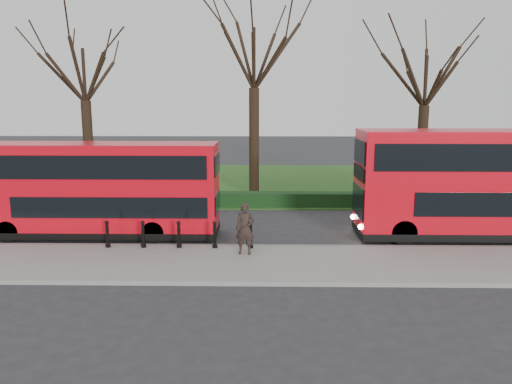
{
  "coord_description": "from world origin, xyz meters",
  "views": [
    {
      "loc": [
        2.65,
        -19.86,
        5.79
      ],
      "look_at": [
        2.28,
        0.5,
        2.0
      ],
      "focal_mm": 35.0,
      "sensor_mm": 36.0,
      "label": 1
    }
  ],
  "objects_px": {
    "bus_rear": "(495,185)",
    "pedestrian": "(245,229)",
    "bollard_row": "(179,235)",
    "bus_lead": "(99,190)"
  },
  "relations": [
    {
      "from": "bus_rear",
      "to": "bollard_row",
      "type": "bearing_deg",
      "value": -170.56
    },
    {
      "from": "bollard_row",
      "to": "pedestrian",
      "type": "distance_m",
      "value": 2.74
    },
    {
      "from": "bus_rear",
      "to": "pedestrian",
      "type": "height_order",
      "value": "bus_rear"
    },
    {
      "from": "bus_rear",
      "to": "bus_lead",
      "type": "bearing_deg",
      "value": -179.87
    },
    {
      "from": "bus_rear",
      "to": "pedestrian",
      "type": "distance_m",
      "value": 10.81
    },
    {
      "from": "bus_lead",
      "to": "bus_rear",
      "type": "distance_m",
      "value": 16.64
    },
    {
      "from": "bollard_row",
      "to": "bus_lead",
      "type": "relative_size",
      "value": 0.57
    },
    {
      "from": "bollard_row",
      "to": "bus_rear",
      "type": "xyz_separation_m",
      "value": [
        12.93,
        2.15,
        1.64
      ]
    },
    {
      "from": "bus_rear",
      "to": "pedestrian",
      "type": "relative_size",
      "value": 5.91
    },
    {
      "from": "bollard_row",
      "to": "bus_rear",
      "type": "relative_size",
      "value": 0.5
    }
  ]
}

